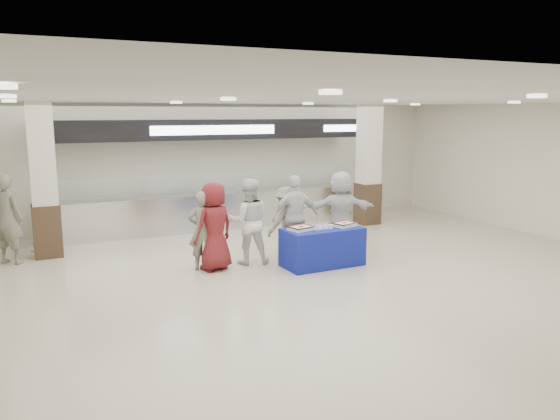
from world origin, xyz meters
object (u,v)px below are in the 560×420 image
soldier_a (203,231)px  civilian_maroon (214,226)px  display_table (322,247)px  sheet_cake_right (344,224)px  chef_tall (249,221)px  sheet_cake_left (301,228)px  cupcake_tray (320,227)px  soldier_b (286,221)px  chef_short (295,217)px  soldier_bg (7,219)px  civilian_white (340,210)px

soldier_a → civilian_maroon: bearing=170.9°
display_table → soldier_a: 2.35m
sheet_cake_right → chef_tall: bearing=155.2°
sheet_cake_left → soldier_a: bearing=157.2°
cupcake_tray → sheet_cake_left: bearing=176.8°
display_table → soldier_b: (-0.29, 1.01, 0.35)m
soldier_b → display_table: bearing=89.6°
sheet_cake_left → sheet_cake_right: 0.95m
sheet_cake_left → chef_short: (0.26, 0.74, 0.06)m
soldier_bg → soldier_b: bearing=-160.4°
civilian_white → chef_short: bearing=26.0°
soldier_b → soldier_bg: soldier_bg is taller
sheet_cake_left → chef_tall: (-0.77, 0.76, 0.06)m
chef_short → sheet_cake_right: bearing=136.3°
soldier_a → civilian_white: size_ratio=0.88×
sheet_cake_right → cupcake_tray: 0.54m
soldier_a → soldier_bg: soldier_bg is taller
cupcake_tray → soldier_a: bearing=160.7°
civilian_maroon → soldier_bg: bearing=-50.9°
civilian_maroon → soldier_bg: (-3.54, 2.17, 0.07)m
sheet_cake_left → soldier_bg: 5.79m
sheet_cake_right → civilian_white: civilian_white is taller
civilian_white → soldier_bg: size_ratio=0.95×
sheet_cake_left → chef_tall: bearing=135.6°
display_table → civilian_white: (1.01, 0.97, 0.49)m
sheet_cake_left → soldier_b: bearing=80.2°
sheet_cake_right → chef_short: (-0.69, 0.78, 0.07)m
display_table → sheet_cake_right: size_ratio=3.13×
cupcake_tray → soldier_b: bearing=103.5°
civilian_maroon → soldier_a: bearing=-48.1°
sheet_cake_left → soldier_a: (-1.73, 0.73, -0.03)m
chef_tall → sheet_cake_left: bearing=151.4°
sheet_cake_right → cupcake_tray: size_ratio=1.14×
civilian_white → soldier_b: bearing=14.8°
cupcake_tray → soldier_bg: soldier_bg is taller
sheet_cake_left → soldier_bg: soldier_bg is taller
display_table → chef_tall: chef_tall is taller
cupcake_tray → civilian_maroon: civilian_maroon is taller
sheet_cake_left → civilian_maroon: (-1.53, 0.62, 0.05)m
display_table → cupcake_tray: 0.41m
soldier_b → soldier_bg: size_ratio=0.80×
civilian_white → soldier_bg: soldier_bg is taller
soldier_b → civilian_white: civilian_white is taller
display_table → soldier_bg: size_ratio=0.85×
civilian_white → cupcake_tray: bearing=59.0°
chef_short → soldier_bg: bearing=-16.0°
soldier_a → civilian_white: bearing=-156.4°
display_table → sheet_cake_right: sheet_cake_right is taller
chef_tall → civilian_white: civilian_white is taller
display_table → sheet_cake_right: 0.64m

